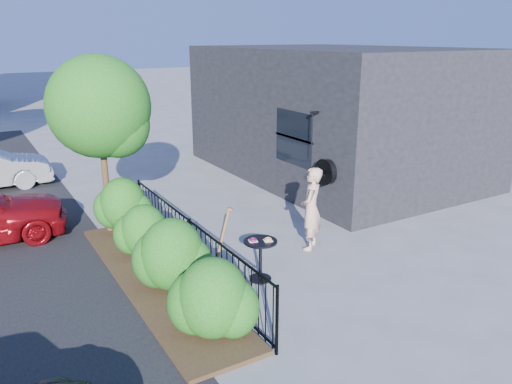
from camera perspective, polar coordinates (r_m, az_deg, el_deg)
ground at (r=10.39m, az=0.30°, el=-7.27°), size 120.00×120.00×0.00m
shop_building at (r=16.47m, az=8.81°, el=9.07°), size 6.22×9.00×4.00m
fence at (r=9.55m, az=-7.48°, el=-6.08°), size 0.05×6.05×1.10m
planting_bed at (r=9.55m, az=-11.27°, el=-9.73°), size 1.30×6.00×0.08m
shrubs at (r=9.39m, az=-11.14°, el=-5.77°), size 1.10×5.60×1.24m
patio_tree at (r=11.28m, az=-17.08°, el=8.62°), size 2.20×2.20×3.94m
cafe_table at (r=9.21m, az=0.51°, el=-6.97°), size 0.62×0.62×0.83m
woman at (r=10.49m, az=6.32°, el=-1.92°), size 0.76×0.75×1.77m
shovel at (r=9.01m, az=-4.26°, el=-6.84°), size 0.50×0.19×1.48m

